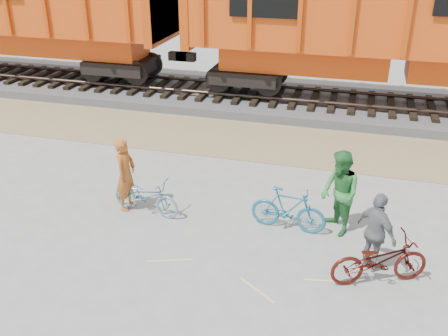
{
  "coord_description": "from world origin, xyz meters",
  "views": [
    {
      "loc": [
        2.12,
        -8.1,
        5.78
      ],
      "look_at": [
        -0.56,
        1.5,
        0.97
      ],
      "focal_mm": 40.0,
      "sensor_mm": 36.0,
      "label": 1
    }
  ],
  "objects_px": {
    "bicycle_blue": "(146,196)",
    "person_solo": "(126,174)",
    "person_woman": "(376,232)",
    "hopper_car_center": "(404,25)",
    "person_man": "(340,193)",
    "bicycle_maroon": "(380,260)",
    "bicycle_teal": "(288,209)"
  },
  "relations": [
    {
      "from": "bicycle_teal",
      "to": "person_man",
      "type": "xyz_separation_m",
      "value": [
        1.0,
        0.2,
        0.43
      ]
    },
    {
      "from": "bicycle_blue",
      "to": "person_woman",
      "type": "distance_m",
      "value": 4.95
    },
    {
      "from": "bicycle_blue",
      "to": "bicycle_teal",
      "type": "relative_size",
      "value": 1.01
    },
    {
      "from": "person_solo",
      "to": "bicycle_blue",
      "type": "bearing_deg",
      "value": -99.95
    },
    {
      "from": "person_man",
      "to": "bicycle_blue",
      "type": "bearing_deg",
      "value": -117.18
    },
    {
      "from": "person_man",
      "to": "person_woman",
      "type": "height_order",
      "value": "person_man"
    },
    {
      "from": "bicycle_teal",
      "to": "person_man",
      "type": "height_order",
      "value": "person_man"
    },
    {
      "from": "bicycle_blue",
      "to": "person_man",
      "type": "bearing_deg",
      "value": -76.88
    },
    {
      "from": "bicycle_maroon",
      "to": "person_solo",
      "type": "distance_m",
      "value": 5.63
    },
    {
      "from": "hopper_car_center",
      "to": "person_solo",
      "type": "xyz_separation_m",
      "value": [
        -5.91,
        -8.14,
        -2.16
      ]
    },
    {
      "from": "person_man",
      "to": "bicycle_maroon",
      "type": "bearing_deg",
      "value": -3.23
    },
    {
      "from": "hopper_car_center",
      "to": "person_solo",
      "type": "bearing_deg",
      "value": -125.99
    },
    {
      "from": "hopper_car_center",
      "to": "person_man",
      "type": "bearing_deg",
      "value": -99.17
    },
    {
      "from": "bicycle_blue",
      "to": "person_solo",
      "type": "height_order",
      "value": "person_solo"
    },
    {
      "from": "hopper_car_center",
      "to": "person_man",
      "type": "height_order",
      "value": "hopper_car_center"
    },
    {
      "from": "person_solo",
      "to": "person_woman",
      "type": "relative_size",
      "value": 1.08
    },
    {
      "from": "bicycle_teal",
      "to": "hopper_car_center",
      "type": "bearing_deg",
      "value": -10.99
    },
    {
      "from": "person_woman",
      "to": "person_solo",
      "type": "bearing_deg",
      "value": 36.19
    },
    {
      "from": "hopper_car_center",
      "to": "person_woman",
      "type": "bearing_deg",
      "value": -93.4
    },
    {
      "from": "hopper_car_center",
      "to": "bicycle_blue",
      "type": "xyz_separation_m",
      "value": [
        -5.41,
        -8.24,
        -2.58
      ]
    },
    {
      "from": "bicycle_maroon",
      "to": "person_woman",
      "type": "height_order",
      "value": "person_woman"
    },
    {
      "from": "person_solo",
      "to": "person_man",
      "type": "relative_size",
      "value": 0.94
    },
    {
      "from": "hopper_car_center",
      "to": "bicycle_blue",
      "type": "relative_size",
      "value": 8.66
    },
    {
      "from": "person_solo",
      "to": "person_man",
      "type": "height_order",
      "value": "person_man"
    },
    {
      "from": "person_man",
      "to": "person_woman",
      "type": "relative_size",
      "value": 1.15
    },
    {
      "from": "bicycle_blue",
      "to": "hopper_car_center",
      "type": "bearing_deg",
      "value": -25.29
    },
    {
      "from": "bicycle_blue",
      "to": "bicycle_teal",
      "type": "height_order",
      "value": "bicycle_teal"
    },
    {
      "from": "hopper_car_center",
      "to": "person_man",
      "type": "xyz_separation_m",
      "value": [
        -1.27,
        -7.87,
        -2.1
      ]
    },
    {
      "from": "hopper_car_center",
      "to": "bicycle_teal",
      "type": "bearing_deg",
      "value": -105.71
    },
    {
      "from": "hopper_car_center",
      "to": "bicycle_teal",
      "type": "height_order",
      "value": "hopper_car_center"
    },
    {
      "from": "bicycle_blue",
      "to": "bicycle_maroon",
      "type": "bearing_deg",
      "value": -94.82
    },
    {
      "from": "bicycle_blue",
      "to": "person_solo",
      "type": "relative_size",
      "value": 0.95
    }
  ]
}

